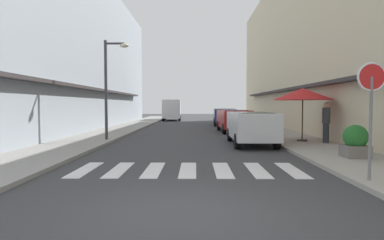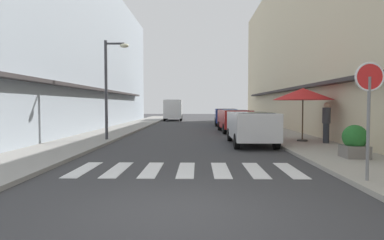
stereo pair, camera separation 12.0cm
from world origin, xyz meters
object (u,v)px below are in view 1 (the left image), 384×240
object	(u,v)px
parked_car_mid	(233,118)
pedestrian_walking_near	(326,121)
delivery_van	(172,108)
parked_car_far	(224,115)
cafe_umbrella	(303,94)
parked_car_near	(251,124)
street_lamp	(110,78)
round_street_sign	(371,90)
planter_corner	(355,141)

from	to	relation	value
parked_car_mid	pedestrian_walking_near	world-z (taller)	pedestrian_walking_near
pedestrian_walking_near	delivery_van	bearing A→B (deg)	-3.80
parked_car_far	cafe_umbrella	xyz separation A→B (m)	(2.47, -13.21, 1.37)
parked_car_near	cafe_umbrella	size ratio (longest dim) A/B	1.63
delivery_van	street_lamp	bearing A→B (deg)	-93.58
parked_car_far	street_lamp	xyz separation A→B (m)	(-6.61, -12.64, 2.15)
street_lamp	parked_car_far	bearing A→B (deg)	62.37
parked_car_near	parked_car_mid	bearing A→B (deg)	90.00
parked_car_near	round_street_sign	xyz separation A→B (m)	(1.39, -7.43, 1.20)
parked_car_near	pedestrian_walking_near	bearing A→B (deg)	-4.70
parked_car_near	delivery_van	size ratio (longest dim) A/B	0.82
round_street_sign	parked_car_far	bearing A→B (deg)	93.76
delivery_van	cafe_umbrella	size ratio (longest dim) A/B	1.98
round_street_sign	parked_car_mid	bearing A→B (deg)	95.53
round_street_sign	street_lamp	size ratio (longest dim) A/B	0.55
parked_car_far	planter_corner	xyz separation A→B (m)	(2.61, -18.02, -0.29)
delivery_van	street_lamp	size ratio (longest dim) A/B	1.15
planter_corner	cafe_umbrella	bearing A→B (deg)	91.66
delivery_van	pedestrian_walking_near	world-z (taller)	delivery_van
round_street_sign	planter_corner	world-z (taller)	round_street_sign
planter_corner	pedestrian_walking_near	bearing A→B (deg)	80.93
delivery_van	planter_corner	bearing A→B (deg)	-74.02
round_street_sign	street_lamp	xyz separation A→B (m)	(-8.00, 8.56, 0.95)
delivery_van	pedestrian_walking_near	distance (m)	24.89
parked_car_mid	parked_car_near	bearing A→B (deg)	-90.00
street_lamp	parked_car_near	bearing A→B (deg)	-9.66
parked_car_mid	planter_corner	xyz separation A→B (m)	(2.61, -11.18, -0.29)
parked_car_mid	street_lamp	xyz separation A→B (m)	(-6.61, -5.80, 2.15)
parked_car_near	delivery_van	xyz separation A→B (m)	(-5.24, 23.13, 0.48)
parked_car_near	parked_car_mid	xyz separation A→B (m)	(0.00, 6.93, -0.00)
street_lamp	cafe_umbrella	size ratio (longest dim) A/B	1.73
parked_car_mid	planter_corner	distance (m)	11.48
parked_car_near	round_street_sign	size ratio (longest dim) A/B	1.71
parked_car_near	parked_car_far	xyz separation A→B (m)	(0.00, 13.76, -0.00)
delivery_van	cafe_umbrella	distance (m)	23.87
planter_corner	round_street_sign	bearing A→B (deg)	-110.93
round_street_sign	cafe_umbrella	xyz separation A→B (m)	(1.08, 7.98, 0.17)
street_lamp	cafe_umbrella	distance (m)	9.13
delivery_van	round_street_sign	distance (m)	31.28
round_street_sign	street_lamp	distance (m)	11.76
pedestrian_walking_near	planter_corner	bearing A→B (deg)	147.20
parked_car_near	cafe_umbrella	xyz separation A→B (m)	(2.47, 0.55, 1.37)
parked_car_mid	cafe_umbrella	size ratio (longest dim) A/B	1.61
parked_car_mid	round_street_sign	bearing A→B (deg)	-84.47
parked_car_far	planter_corner	world-z (taller)	parked_car_far
round_street_sign	pedestrian_walking_near	world-z (taller)	round_street_sign
parked_car_far	delivery_van	xyz separation A→B (m)	(-5.24, 9.37, 0.48)
parked_car_mid	round_street_sign	world-z (taller)	round_street_sign
delivery_van	street_lamp	xyz separation A→B (m)	(-1.38, -22.00, 1.67)
planter_corner	parked_car_far	bearing A→B (deg)	98.23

